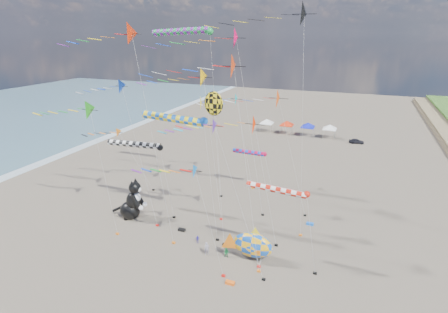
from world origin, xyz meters
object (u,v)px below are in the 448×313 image
at_px(cat_inflatable, 131,199).
at_px(child_blue, 197,239).
at_px(fish_inflatable, 252,245).
at_px(child_green, 226,253).
at_px(parked_car, 356,141).
at_px(person_adult, 207,249).

relative_size(cat_inflatable, child_blue, 5.92).
xyz_separation_m(cat_inflatable, fish_inflatable, (17.49, -2.92, -0.95)).
relative_size(child_green, parked_car, 0.37).
distance_m(fish_inflatable, child_blue, 7.10).
xyz_separation_m(fish_inflatable, person_adult, (-4.94, -0.94, -1.10)).
relative_size(person_adult, child_green, 1.32).
relative_size(fish_inflatable, child_blue, 6.13).
distance_m(person_adult, child_blue, 2.65).
xyz_separation_m(person_adult, parked_car, (14.18, 49.97, -0.23)).
bearing_deg(child_blue, person_adult, -73.47).
relative_size(person_adult, parked_car, 0.49).
xyz_separation_m(fish_inflatable, child_blue, (-6.92, 0.80, -1.40)).
bearing_deg(fish_inflatable, person_adult, -169.21).
bearing_deg(parked_car, child_blue, 156.09).
height_order(child_blue, parked_car, parked_car).
bearing_deg(person_adult, child_green, -30.03).
bearing_deg(child_blue, cat_inflatable, 136.74).
distance_m(person_adult, child_green, 2.24).
bearing_deg(child_blue, parked_car, 39.54).
bearing_deg(child_blue, child_green, -50.78).
bearing_deg(person_adult, cat_inflatable, 124.62).
bearing_deg(fish_inflatable, child_green, -167.20).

